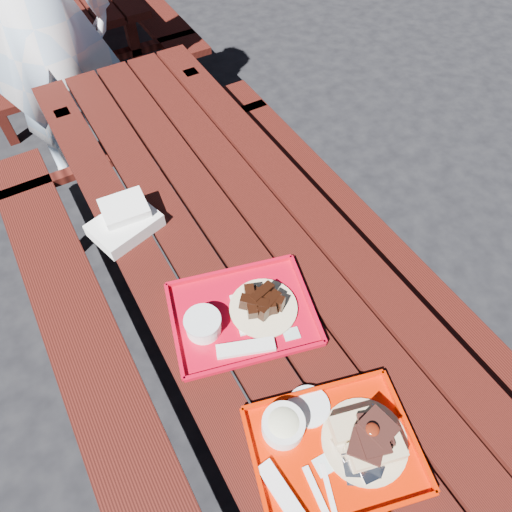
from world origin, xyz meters
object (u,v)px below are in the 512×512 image
Objects in this scene: near_tray at (332,440)px; far_tray at (241,315)px; picnic_table_near at (235,270)px; person at (35,15)px.

near_tray reaches higher than far_tray.
near_tray is at bearing -98.62° from picnic_table_near.
person is at bearing 98.54° from picnic_table_near.
far_tray is (-0.02, 0.42, -0.01)m from near_tray.
picnic_table_near is at bearing 81.38° from near_tray.
picnic_table_near is at bearing 65.54° from far_tray.
near_tray is (-0.11, -0.70, 0.22)m from picnic_table_near.
near_tray is 0.42m from far_tray.
person is at bearing 92.98° from near_tray.
far_tray is (-0.13, -0.28, 0.21)m from picnic_table_near.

